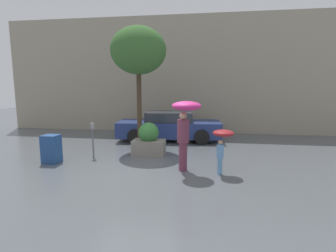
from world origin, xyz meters
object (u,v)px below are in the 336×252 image
object	(u,v)px
person_adult	(185,121)
newspaper_box	(51,149)
parked_car_near	(169,127)
planter_box	(149,140)
parking_meter	(93,133)
person_child	(222,140)
street_tree	(138,51)

from	to	relation	value
person_adult	newspaper_box	world-z (taller)	person_adult
parked_car_near	newspaper_box	world-z (taller)	parked_car_near
planter_box	person_adult	world-z (taller)	person_adult
parked_car_near	newspaper_box	bearing A→B (deg)	136.94
parking_meter	newspaper_box	distance (m)	1.39
person_child	parked_car_near	world-z (taller)	parked_car_near
person_adult	parking_meter	bearing A→B (deg)	-147.47
planter_box	street_tree	xyz separation A→B (m)	(-0.60, 1.01, 3.21)
person_child	newspaper_box	bearing A→B (deg)	140.62
person_adult	parked_car_near	world-z (taller)	person_adult
person_adult	parked_car_near	size ratio (longest dim) A/B	0.43
planter_box	parked_car_near	bearing A→B (deg)	82.82
planter_box	newspaper_box	distance (m)	3.20
person_adult	newspaper_box	size ratio (longest dim) A/B	2.25
parked_car_near	parking_meter	size ratio (longest dim) A/B	3.95
person_adult	parking_meter	distance (m)	3.48
person_adult	newspaper_box	distance (m)	4.41
person_child	newspaper_box	distance (m)	5.36
planter_box	street_tree	bearing A→B (deg)	120.58
person_child	parking_meter	size ratio (longest dim) A/B	1.05
planter_box	parking_meter	size ratio (longest dim) A/B	0.98
planter_box	parked_car_near	world-z (taller)	parked_car_near
parked_car_near	person_child	bearing A→B (deg)	-159.12
street_tree	newspaper_box	size ratio (longest dim) A/B	5.19
planter_box	newspaper_box	xyz separation A→B (m)	(-2.86, -1.43, -0.08)
planter_box	parking_meter	distance (m)	1.95
person_adult	parking_meter	world-z (taller)	person_adult
planter_box	person_child	xyz separation A→B (m)	(2.47, -1.71, 0.45)
parked_car_near	parking_meter	bearing A→B (deg)	141.09
parked_car_near	parking_meter	distance (m)	3.91
parked_car_near	street_tree	size ratio (longest dim) A/B	1.01
parking_meter	person_child	bearing A→B (deg)	-14.68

